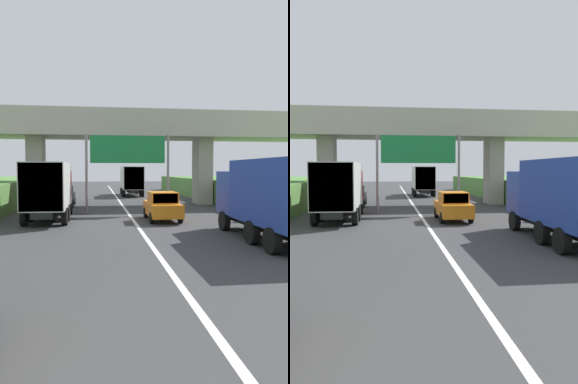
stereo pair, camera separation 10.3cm
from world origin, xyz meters
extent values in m
cube|color=white|center=(0.00, 26.43, 0.00)|extent=(0.20, 92.87, 0.01)
cube|color=#ADA89E|center=(0.00, 33.04, 6.35)|extent=(40.00, 4.80, 1.10)
cube|color=#ADA89E|center=(0.00, 30.82, 7.45)|extent=(40.00, 0.36, 1.10)
cube|color=#ADA89E|center=(0.00, 35.26, 7.45)|extent=(40.00, 0.36, 1.10)
cube|color=#9F9A91|center=(-7.24, 33.04, 2.90)|extent=(1.30, 2.20, 5.80)
cube|color=#9F9A91|center=(7.24, 33.04, 2.90)|extent=(1.30, 2.20, 5.80)
cylinder|color=slate|center=(-2.85, 26.79, 2.75)|extent=(0.18, 0.18, 5.50)
cylinder|color=slate|center=(2.85, 26.79, 2.75)|extent=(0.18, 0.18, 5.50)
cube|color=#167238|center=(0.00, 26.79, 4.45)|extent=(5.20, 0.12, 1.90)
cube|color=white|center=(0.00, 26.77, 4.45)|extent=(4.89, 0.01, 1.67)
cube|color=black|center=(5.11, 16.38, 0.66)|extent=(1.10, 7.30, 0.36)
cube|color=#233D9E|center=(5.11, 18.98, 1.89)|extent=(2.10, 2.10, 2.10)
cube|color=#2D3842|center=(5.11, 20.00, 2.19)|extent=(1.89, 0.06, 0.90)
cube|color=#233D9E|center=(5.11, 15.33, 2.14)|extent=(2.30, 5.20, 2.60)
cylinder|color=black|center=(4.14, 18.98, 0.48)|extent=(0.30, 0.96, 0.96)
cylinder|color=black|center=(6.08, 18.98, 0.48)|extent=(0.30, 0.96, 0.96)
cylinder|color=black|center=(4.04, 13.90, 0.48)|extent=(0.30, 0.96, 0.96)
cylinder|color=black|center=(4.04, 15.59, 0.48)|extent=(0.30, 0.96, 0.96)
cube|color=black|center=(-4.97, 24.20, 0.66)|extent=(1.10, 7.30, 0.36)
cube|color=red|center=(-4.97, 26.80, 1.89)|extent=(2.10, 2.10, 2.10)
cube|color=#2D3842|center=(-4.97, 27.82, 2.19)|extent=(1.89, 0.06, 0.90)
cube|color=#B7B7B2|center=(-4.97, 23.15, 2.14)|extent=(2.30, 5.20, 2.60)
cube|color=gray|center=(-4.97, 20.57, 2.14)|extent=(2.21, 0.04, 2.50)
cylinder|color=black|center=(-5.94, 26.80, 0.48)|extent=(0.30, 0.96, 0.96)
cylinder|color=black|center=(-4.00, 26.80, 0.48)|extent=(0.30, 0.96, 0.96)
cylinder|color=black|center=(-6.04, 21.72, 0.48)|extent=(0.30, 0.96, 0.96)
cylinder|color=black|center=(-3.90, 21.72, 0.48)|extent=(0.30, 0.96, 0.96)
cylinder|color=black|center=(-6.04, 23.41, 0.48)|extent=(0.30, 0.96, 0.96)
cylinder|color=black|center=(-3.90, 23.41, 0.48)|extent=(0.30, 0.96, 0.96)
cube|color=black|center=(1.88, 44.33, 0.66)|extent=(1.10, 7.30, 0.36)
cube|color=#B2B5B7|center=(1.88, 46.93, 1.89)|extent=(2.10, 2.10, 2.10)
cube|color=#2D3842|center=(1.88, 47.95, 2.19)|extent=(1.89, 0.06, 0.90)
cube|color=silver|center=(1.88, 43.28, 2.14)|extent=(2.30, 5.20, 2.60)
cube|color=#A8A8A4|center=(1.88, 40.70, 2.14)|extent=(2.21, 0.04, 2.50)
cylinder|color=black|center=(0.91, 46.93, 0.48)|extent=(0.30, 0.96, 0.96)
cylinder|color=black|center=(2.85, 46.93, 0.48)|extent=(0.30, 0.96, 0.96)
cylinder|color=black|center=(0.81, 41.85, 0.48)|extent=(0.30, 0.96, 0.96)
cylinder|color=black|center=(2.95, 41.85, 0.48)|extent=(0.30, 0.96, 0.96)
cylinder|color=black|center=(0.81, 43.54, 0.48)|extent=(0.30, 0.96, 0.96)
cylinder|color=black|center=(2.95, 43.54, 0.48)|extent=(0.30, 0.96, 0.96)
cube|color=orange|center=(1.72, 22.94, 0.70)|extent=(1.76, 4.10, 0.76)
cube|color=orange|center=(1.72, 22.79, 1.40)|extent=(1.56, 1.90, 0.64)
cube|color=#2D3842|center=(1.72, 21.87, 1.40)|extent=(1.44, 0.06, 0.54)
cylinder|color=black|center=(0.90, 24.22, 0.32)|extent=(0.22, 0.64, 0.64)
cylinder|color=black|center=(2.54, 24.22, 0.32)|extent=(0.22, 0.64, 0.64)
cylinder|color=black|center=(0.90, 21.67, 0.32)|extent=(0.22, 0.64, 0.64)
cylinder|color=black|center=(2.54, 21.67, 0.32)|extent=(0.22, 0.64, 0.64)
cube|color=black|center=(-4.98, 32.59, 0.70)|extent=(1.76, 4.10, 0.76)
cube|color=black|center=(-4.98, 32.44, 1.40)|extent=(1.56, 1.90, 0.64)
cube|color=#2D3842|center=(-4.98, 31.52, 1.40)|extent=(1.44, 0.06, 0.54)
cylinder|color=black|center=(-5.80, 33.87, 0.32)|extent=(0.22, 0.64, 0.64)
cylinder|color=black|center=(-4.16, 33.87, 0.32)|extent=(0.22, 0.64, 0.64)
cylinder|color=black|center=(-5.80, 31.32, 0.32)|extent=(0.22, 0.64, 0.64)
cylinder|color=black|center=(-4.16, 31.32, 0.32)|extent=(0.22, 0.64, 0.64)
cylinder|color=orange|center=(6.57, 21.93, 0.45)|extent=(0.56, 0.56, 0.90)
cylinder|color=white|center=(6.57, 21.93, 0.52)|extent=(0.57, 0.57, 0.12)
camera|label=1|loc=(-2.11, 2.10, 2.98)|focal=33.21mm
camera|label=2|loc=(-2.01, 2.09, 2.98)|focal=33.21mm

